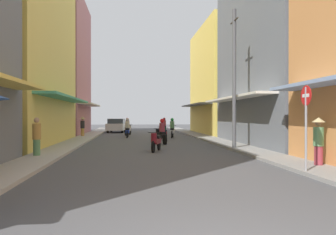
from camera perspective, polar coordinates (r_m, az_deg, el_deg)
name	(u,v)px	position (r m, az deg, el deg)	size (l,w,h in m)	color
ground_plane	(149,143)	(22.05, -3.21, -4.28)	(97.33, 97.33, 0.00)	#4C4C4F
sidewalk_left	(73,143)	(22.32, -15.35, -4.08)	(1.53, 52.24, 0.12)	#ADA89E
sidewalk_right	(221,142)	(22.76, 8.69, -3.99)	(1.53, 52.24, 0.12)	gray
building_left_mid	(7,0)	(23.75, -24.99, 17.16)	(7.05, 12.62, 17.33)	#EFD159
building_left_far	(52,67)	(34.40, -18.50, 7.84)	(7.05, 9.89, 12.59)	#B7727F
building_right_mid	(290,56)	(22.50, 19.39, 9.58)	(7.05, 11.69, 10.80)	slate
building_right_far	(231,81)	(34.09, 10.29, 5.91)	(7.05, 11.38, 10.21)	#EFD159
motorbike_maroon	(156,141)	(17.04, -2.00, -3.92)	(0.72, 1.75, 0.96)	black
motorbike_black	(161,133)	(21.46, -1.15, -2.52)	(0.72, 1.75, 1.58)	black
motorbike_green	(164,127)	(33.81, -0.67, -1.50)	(0.55, 1.81, 1.58)	black
motorbike_silver	(128,128)	(31.25, -6.61, -1.65)	(0.69, 1.77, 1.58)	black
motorbike_red	(163,133)	(24.93, -0.87, -2.59)	(0.61, 1.79, 0.96)	black
motorbike_blue	(128,129)	(28.02, -6.67, -1.87)	(0.55, 1.81, 1.58)	black
motorbike_white	(172,129)	(27.72, 0.71, -1.89)	(0.60, 1.79, 1.58)	black
parked_car	(117,125)	(37.28, -8.45, -1.29)	(2.12, 4.24, 1.45)	silver
pedestrian_crossing	(319,140)	(12.55, 23.51, -3.37)	(0.44, 0.44, 1.70)	#99333F
pedestrian_far	(37,138)	(15.27, -20.78, -3.15)	(0.34, 0.34, 1.68)	#598C59
pedestrian_foreground	(83,126)	(29.07, -13.88, -1.32)	(0.44, 0.44, 1.68)	#BF8C3F
utility_pole	(234,78)	(18.20, 10.84, 6.40)	(0.20, 1.20, 7.23)	#4C4C4F
street_sign_no_entry	(306,117)	(11.05, 21.74, 0.10)	(0.07, 0.60, 2.65)	gray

